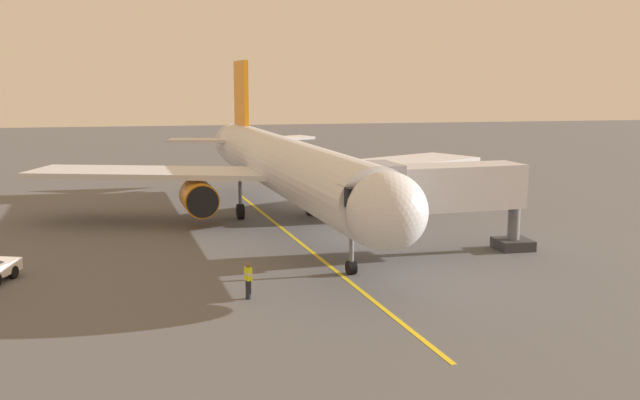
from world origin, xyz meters
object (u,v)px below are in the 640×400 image
object	(u,v)px
belt_loader_portside	(386,189)
jet_bridge	(427,190)
ground_crew_marshaller	(248,280)
airplane	(285,167)

from	to	relation	value
belt_loader_portside	jet_bridge	bearing A→B (deg)	79.50
belt_loader_portside	ground_crew_marshaller	bearing A→B (deg)	61.44
ground_crew_marshaller	belt_loader_portside	xyz separation A→B (m)	(-14.55, -26.74, -0.17)
airplane	ground_crew_marshaller	world-z (taller)	airplane
airplane	jet_bridge	bearing A→B (deg)	120.86
airplane	ground_crew_marshaller	size ratio (longest dim) A/B	23.60
airplane	ground_crew_marshaller	bearing A→B (deg)	75.63
airplane	jet_bridge	size ratio (longest dim) A/B	3.51
airplane	belt_loader_portside	bearing A→B (deg)	-136.18
airplane	jet_bridge	world-z (taller)	airplane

